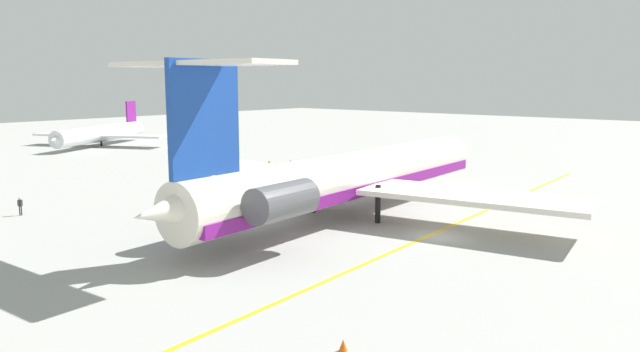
{
  "coord_description": "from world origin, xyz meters",
  "views": [
    {
      "loc": [
        -41.71,
        -23.27,
        12.28
      ],
      "look_at": [
        1.86,
        13.97,
        3.22
      ],
      "focal_mm": 33.92,
      "sensor_mm": 36.0,
      "label": 1
    }
  ],
  "objects_px": {
    "main_jetliner": "(345,177)",
    "safety_cone_nose": "(346,165)",
    "ground_crew_near_tail": "(269,165)",
    "ground_crew_starboard": "(290,164)",
    "safety_cone_wingtip": "(343,345)",
    "airliner_mid_left": "(98,134)",
    "ground_crew_near_nose": "(20,204)"
  },
  "relations": [
    {
      "from": "main_jetliner",
      "to": "ground_crew_near_tail",
      "type": "height_order",
      "value": "main_jetliner"
    },
    {
      "from": "safety_cone_nose",
      "to": "airliner_mid_left",
      "type": "bearing_deg",
      "value": 99.94
    },
    {
      "from": "main_jetliner",
      "to": "airliner_mid_left",
      "type": "bearing_deg",
      "value": 73.18
    },
    {
      "from": "main_jetliner",
      "to": "ground_crew_near_nose",
      "type": "relative_size",
      "value": 27.34
    },
    {
      "from": "safety_cone_wingtip",
      "to": "safety_cone_nose",
      "type": "bearing_deg",
      "value": 38.0
    },
    {
      "from": "ground_crew_starboard",
      "to": "safety_cone_wingtip",
      "type": "bearing_deg",
      "value": 110.26
    },
    {
      "from": "ground_crew_near_nose",
      "to": "airliner_mid_left",
      "type": "bearing_deg",
      "value": -15.83
    },
    {
      "from": "main_jetliner",
      "to": "ground_crew_near_nose",
      "type": "xyz_separation_m",
      "value": [
        -18.83,
        23.16,
        -2.65
      ]
    },
    {
      "from": "main_jetliner",
      "to": "safety_cone_nose",
      "type": "bearing_deg",
      "value": 34.24
    },
    {
      "from": "airliner_mid_left",
      "to": "ground_crew_near_tail",
      "type": "distance_m",
      "value": 48.14
    },
    {
      "from": "ground_crew_near_nose",
      "to": "ground_crew_starboard",
      "type": "relative_size",
      "value": 1.0
    },
    {
      "from": "airliner_mid_left",
      "to": "ground_crew_starboard",
      "type": "relative_size",
      "value": 15.05
    },
    {
      "from": "main_jetliner",
      "to": "safety_cone_nose",
      "type": "xyz_separation_m",
      "value": [
        25.94,
        20.23,
        -3.46
      ]
    },
    {
      "from": "airliner_mid_left",
      "to": "ground_crew_near_tail",
      "type": "xyz_separation_m",
      "value": [
        -2.5,
        -48.06,
        -1.34
      ]
    },
    {
      "from": "airliner_mid_left",
      "to": "ground_crew_near_nose",
      "type": "distance_m",
      "value": 60.67
    },
    {
      "from": "main_jetliner",
      "to": "safety_cone_nose",
      "type": "relative_size",
      "value": 85.59
    },
    {
      "from": "ground_crew_near_nose",
      "to": "safety_cone_nose",
      "type": "height_order",
      "value": "ground_crew_near_nose"
    },
    {
      "from": "main_jetliner",
      "to": "airliner_mid_left",
      "type": "relative_size",
      "value": 1.82
    },
    {
      "from": "ground_crew_starboard",
      "to": "safety_cone_nose",
      "type": "bearing_deg",
      "value": -128.38
    },
    {
      "from": "safety_cone_nose",
      "to": "safety_cone_wingtip",
      "type": "bearing_deg",
      "value": -142.0
    },
    {
      "from": "ground_crew_near_nose",
      "to": "ground_crew_near_tail",
      "type": "relative_size",
      "value": 1.03
    },
    {
      "from": "ground_crew_near_nose",
      "to": "ground_crew_near_tail",
      "type": "height_order",
      "value": "ground_crew_near_nose"
    },
    {
      "from": "airliner_mid_left",
      "to": "ground_crew_starboard",
      "type": "distance_m",
      "value": 49.88
    },
    {
      "from": "ground_crew_near_nose",
      "to": "safety_cone_wingtip",
      "type": "height_order",
      "value": "ground_crew_near_nose"
    },
    {
      "from": "main_jetliner",
      "to": "safety_cone_wingtip",
      "type": "bearing_deg",
      "value": -145.65
    },
    {
      "from": "airliner_mid_left",
      "to": "safety_cone_nose",
      "type": "height_order",
      "value": "airliner_mid_left"
    },
    {
      "from": "main_jetliner",
      "to": "safety_cone_wingtip",
      "type": "height_order",
      "value": "main_jetliner"
    },
    {
      "from": "ground_crew_near_tail",
      "to": "ground_crew_starboard",
      "type": "bearing_deg",
      "value": -26.22
    },
    {
      "from": "main_jetliner",
      "to": "ground_crew_near_nose",
      "type": "bearing_deg",
      "value": 125.4
    },
    {
      "from": "ground_crew_near_nose",
      "to": "safety_cone_nose",
      "type": "xyz_separation_m",
      "value": [
        44.77,
        -2.93,
        -0.82
      ]
    },
    {
      "from": "main_jetliner",
      "to": "safety_cone_nose",
      "type": "distance_m",
      "value": 33.08
    },
    {
      "from": "ground_crew_starboard",
      "to": "safety_cone_wingtip",
      "type": "relative_size",
      "value": 3.12
    }
  ]
}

